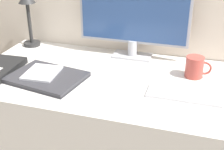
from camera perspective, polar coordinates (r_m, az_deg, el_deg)
name	(u,v)px	position (r m, az deg, el deg)	size (l,w,h in m)	color
desk	(130,142)	(1.64, 3.23, -12.22)	(1.53, 0.69, 0.72)	silver
monitor	(134,11)	(1.62, 3.98, 11.61)	(0.58, 0.11, 0.46)	#B7B7BC
keyboard	(184,94)	(1.34, 13.05, -3.47)	(0.30, 0.12, 0.01)	silver
laptop	(47,77)	(1.47, -11.87, -0.43)	(0.36, 0.30, 0.02)	#232328
ereader	(42,73)	(1.49, -12.66, 0.45)	(0.16, 0.18, 0.01)	white
desk_lamp	(28,11)	(1.85, -15.10, 11.24)	(0.10, 0.10, 0.31)	#282828
coffee_mug	(195,67)	(1.50, 14.93, 1.42)	(0.12, 0.08, 0.10)	#B7473D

